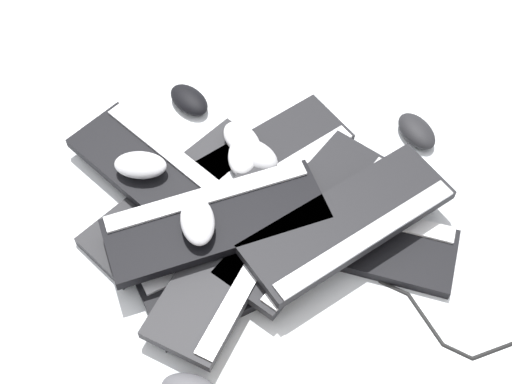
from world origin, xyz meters
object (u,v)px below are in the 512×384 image
object	(u,v)px
keyboard_2	(180,199)
mouse_4	(197,221)
keyboard_8	(349,222)
mouse_7	(242,140)
keyboard_3	(252,269)
mouse_2	(140,165)
keyboard_0	(348,236)
keyboard_7	(216,220)
keyboard_6	(309,219)
keyboard_1	(258,164)
mouse_3	(189,100)
mouse_6	(417,131)
mouse_1	(243,155)
keyboard_5	(161,178)
keyboard_4	(231,257)
mouse_5	(257,155)

from	to	relation	value
keyboard_2	mouse_4	bearing A→B (deg)	-48.95
keyboard_8	mouse_7	xyz separation A→B (m)	(-0.27, 0.15, -0.02)
keyboard_3	mouse_2	xyz separation A→B (m)	(-0.28, 0.13, 0.07)
keyboard_0	keyboard_7	xyz separation A→B (m)	(-0.26, -0.08, 0.06)
keyboard_6	keyboard_1	bearing A→B (deg)	140.78
mouse_3	mouse_6	bearing A→B (deg)	37.47
keyboard_7	mouse_1	xyz separation A→B (m)	(-0.00, 0.19, -0.02)
mouse_6	keyboard_0	bearing A→B (deg)	-60.99
keyboard_7	keyboard_8	distance (m)	0.26
keyboard_0	keyboard_2	world-z (taller)	same
keyboard_8	mouse_6	xyz separation A→B (m)	(0.09, 0.31, -0.05)
keyboard_8	mouse_3	size ratio (longest dim) A/B	3.99
keyboard_7	mouse_6	size ratio (longest dim) A/B	4.01
mouse_4	keyboard_8	bearing A→B (deg)	-95.76
mouse_2	keyboard_0	bearing A→B (deg)	168.17
keyboard_2	keyboard_5	size ratio (longest dim) A/B	1.00
keyboard_8	mouse_1	bearing A→B (deg)	156.62
mouse_2	mouse_6	xyz separation A→B (m)	(0.53, 0.31, -0.06)
keyboard_0	keyboard_1	world-z (taller)	same
mouse_2	mouse_7	size ratio (longest dim) A/B	1.00
keyboard_4	mouse_7	world-z (taller)	mouse_7
keyboard_0	mouse_6	xyz separation A→B (m)	(0.08, 0.31, 0.01)
mouse_2	mouse_1	bearing A→B (deg)	-161.92
keyboard_8	mouse_7	bearing A→B (deg)	151.42
mouse_6	keyboard_7	bearing A→B (deg)	-86.84
keyboard_2	keyboard_5	distance (m)	0.06
mouse_4	keyboard_0	bearing A→B (deg)	-95.17
keyboard_7	mouse_7	bearing A→B (deg)	94.94
mouse_2	keyboard_6	bearing A→B (deg)	167.75
keyboard_8	mouse_2	xyz separation A→B (m)	(-0.45, -0.00, 0.01)
keyboard_1	keyboard_2	bearing A→B (deg)	-133.38
keyboard_6	keyboard_7	distance (m)	0.19
keyboard_3	keyboard_4	xyz separation A→B (m)	(-0.04, -0.00, 0.03)
keyboard_6	mouse_6	xyz separation A→B (m)	(0.17, 0.31, -0.02)
keyboard_3	mouse_7	distance (m)	0.30
mouse_2	keyboard_2	bearing A→B (deg)	157.96
mouse_2	mouse_5	xyz separation A→B (m)	(0.22, 0.12, -0.03)
keyboard_5	mouse_2	size ratio (longest dim) A/B	4.20
keyboard_4	mouse_2	bearing A→B (deg)	151.63
mouse_1	keyboard_4	bearing A→B (deg)	179.36
keyboard_4	mouse_2	size ratio (longest dim) A/B	4.16
keyboard_3	mouse_6	bearing A→B (deg)	60.67
keyboard_4	keyboard_6	size ratio (longest dim) A/B	0.98
keyboard_8	mouse_7	world-z (taller)	keyboard_8
keyboard_8	mouse_4	xyz separation A→B (m)	(-0.28, -0.11, 0.04)
mouse_7	keyboard_3	bearing A→B (deg)	-29.40
mouse_2	keyboard_3	bearing A→B (deg)	143.23
mouse_4	mouse_5	xyz separation A→B (m)	(0.05, 0.23, -0.06)
keyboard_1	mouse_3	distance (m)	0.24
keyboard_4	keyboard_7	world-z (taller)	keyboard_7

